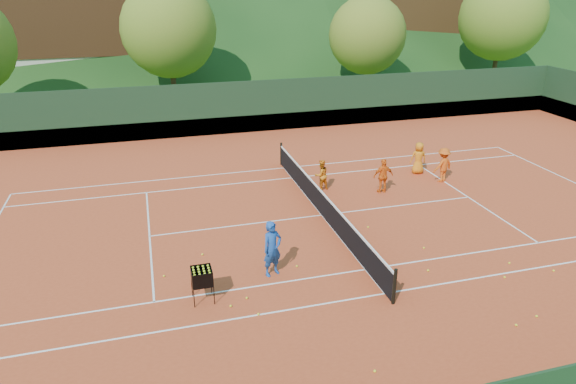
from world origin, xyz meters
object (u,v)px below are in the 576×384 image
object	(u,v)px
student_a	(321,175)
student_b	(383,176)
coach	(272,249)
tennis_net	(322,203)
student_c	(418,158)
chalet_right	(417,13)
student_d	(443,165)
chalet_left	(85,15)
ball_hopper	(202,277)
chalet_mid	(266,16)

from	to	relation	value
student_a	student_b	world-z (taller)	student_b
coach	tennis_net	bearing A→B (deg)	29.62
coach	student_a	size ratio (longest dim) A/B	1.32
student_c	chalet_right	bearing A→B (deg)	-108.10
coach	student_c	xyz separation A→B (m)	(8.61, 6.71, -0.14)
tennis_net	student_d	bearing A→B (deg)	16.87
coach	student_a	distance (m)	7.04
chalet_left	ball_hopper	bearing A→B (deg)	-81.82
student_c	chalet_mid	distance (m)	31.16
chalet_right	coach	bearing A→B (deg)	-124.23
student_c	student_d	distance (m)	1.33
student_b	tennis_net	bearing A→B (deg)	26.12
student_a	student_b	distance (m)	2.59
student_a	student_d	bearing A→B (deg)	158.86
student_b	student_c	bearing A→B (deg)	-145.14
student_b	chalet_left	xyz separation A→B (m)	(-13.20, 28.55, 4.89)
student_b	chalet_left	world-z (taller)	chalet_left
student_b	coach	bearing A→B (deg)	41.47
ball_hopper	chalet_left	world-z (taller)	chalet_left
student_b	chalet_left	size ratio (longest dim) A/B	0.11
coach	chalet_right	size ratio (longest dim) A/B	0.15
student_d	chalet_left	world-z (taller)	chalet_left
student_d	ball_hopper	world-z (taller)	student_d
chalet_right	student_d	bearing A→B (deg)	-116.03
student_b	student_d	xyz separation A→B (m)	(3.09, 0.45, 0.03)
ball_hopper	chalet_right	world-z (taller)	chalet_right
student_c	chalet_mid	size ratio (longest dim) A/B	0.12
student_c	student_d	world-z (taller)	student_d
student_b	student_c	distance (m)	3.06
coach	student_b	world-z (taller)	coach
chalet_left	chalet_right	size ratio (longest dim) A/B	1.16
coach	tennis_net	distance (m)	4.59
student_b	chalet_right	size ratio (longest dim) A/B	0.12
chalet_right	tennis_net	bearing A→B (deg)	-123.69
coach	ball_hopper	bearing A→B (deg)	178.18
student_a	student_d	xyz separation A→B (m)	(5.48, -0.54, 0.11)
chalet_right	ball_hopper	bearing A→B (deg)	-126.08
student_d	chalet_left	distance (m)	32.83
student_c	student_b	bearing A→B (deg)	42.98
tennis_net	chalet_right	bearing A→B (deg)	56.31
coach	student_d	world-z (taller)	coach
student_b	chalet_left	distance (m)	31.83
student_b	tennis_net	distance (m)	3.52
student_b	student_d	bearing A→B (deg)	-169.96
tennis_net	chalet_mid	world-z (taller)	chalet_mid
student_c	tennis_net	bearing A→B (deg)	38.31
chalet_left	coach	bearing A→B (deg)	-77.97
student_a	student_c	distance (m)	5.01
chalet_left	chalet_mid	size ratio (longest dim) A/B	1.09
ball_hopper	chalet_mid	bearing A→B (deg)	73.93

